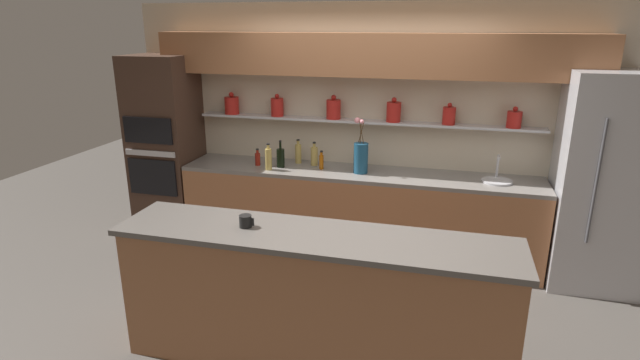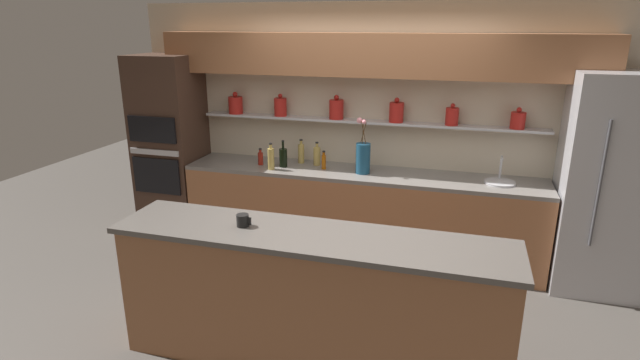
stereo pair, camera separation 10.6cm
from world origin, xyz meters
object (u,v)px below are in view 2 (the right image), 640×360
object	(u,v)px
bottle_wine_2	(283,157)
bottle_spirit_3	(301,153)
bottle_sauce_1	(261,158)
bottle_sauce_5	(324,161)
flower_vase	(363,156)
coffee_mug	(243,220)
oven_tower	(171,147)
refrigerator	(606,185)
bottle_spirit_0	(271,158)
bottle_spirit_4	(317,156)
sink_fixture	(500,181)

from	to	relation	value
bottle_wine_2	bottle_spirit_3	distance (m)	0.24
bottle_sauce_1	bottle_sauce_5	world-z (taller)	bottle_sauce_5
flower_vase	coffee_mug	world-z (taller)	flower_vase
oven_tower	bottle_wine_2	distance (m)	1.39
bottle_sauce_1	flower_vase	bearing A→B (deg)	0.33
refrigerator	bottle_spirit_0	world-z (taller)	refrigerator
oven_tower	bottle_spirit_4	bearing A→B (deg)	4.18
oven_tower	coffee_mug	distance (m)	2.58
sink_fixture	bottle_wine_2	size ratio (longest dim) A/B	1.01
oven_tower	bottle_spirit_3	xyz separation A→B (m)	(1.52, 0.17, -0.00)
oven_tower	bottle_spirit_3	distance (m)	1.53
bottle_spirit_4	sink_fixture	bearing A→B (deg)	-3.46
bottle_spirit_3	oven_tower	bearing A→B (deg)	-173.75
oven_tower	bottle_wine_2	xyz separation A→B (m)	(1.39, -0.03, -0.01)
sink_fixture	coffee_mug	bearing A→B (deg)	-133.94
refrigerator	bottle_sauce_5	size ratio (longest dim) A/B	10.12
refrigerator	bottle_wine_2	world-z (taller)	refrigerator
flower_vase	coffee_mug	distance (m)	1.91
oven_tower	bottle_sauce_1	world-z (taller)	oven_tower
bottle_spirit_3	bottle_sauce_5	bearing A→B (deg)	-28.63
bottle_wine_2	bottle_sauce_5	bearing A→B (deg)	4.42
bottle_spirit_3	coffee_mug	size ratio (longest dim) A/B	2.45
flower_vase	bottle_spirit_4	world-z (taller)	flower_vase
sink_fixture	bottle_sauce_1	distance (m)	2.46
refrigerator	bottle_spirit_4	distance (m)	2.77
coffee_mug	bottle_spirit_0	bearing A→B (deg)	105.36
bottle_spirit_0	coffee_mug	xyz separation A→B (m)	(0.47, -1.71, 0.02)
bottle_spirit_3	bottle_spirit_4	distance (m)	0.20
bottle_sauce_5	sink_fixture	bearing A→B (deg)	0.41
flower_vase	bottle_sauce_5	bearing A→B (deg)	176.65
bottle_spirit_0	bottle_wine_2	xyz separation A→B (m)	(0.09, 0.13, -0.02)
oven_tower	flower_vase	world-z (taller)	oven_tower
bottle_spirit_0	oven_tower	bearing A→B (deg)	172.86
flower_vase	bottle_sauce_5	size ratio (longest dim) A/B	2.87
oven_tower	bottle_sauce_1	bearing A→B (deg)	-1.61
refrigerator	coffee_mug	size ratio (longest dim) A/B	18.60
oven_tower	flower_vase	size ratio (longest dim) A/B	3.62
bottle_sauce_1	coffee_mug	xyz separation A→B (m)	(0.64, -1.84, 0.07)
refrigerator	oven_tower	bearing A→B (deg)	179.53
flower_vase	bottle_spirit_4	bearing A→B (deg)	164.26
sink_fixture	coffee_mug	distance (m)	2.62
bottle_sauce_1	refrigerator	bearing A→B (deg)	-0.09
bottle_spirit_3	bottle_wine_2	bearing A→B (deg)	-123.74
oven_tower	bottle_spirit_3	bearing A→B (deg)	6.25
oven_tower	sink_fixture	xyz separation A→B (m)	(3.58, 0.01, -0.09)
bottle_sauce_5	bottle_spirit_0	bearing A→B (deg)	-162.90
refrigerator	bottle_spirit_3	distance (m)	2.96
flower_vase	bottle_sauce_5	world-z (taller)	flower_vase
sink_fixture	coffee_mug	size ratio (longest dim) A/B	2.72
oven_tower	coffee_mug	world-z (taller)	oven_tower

